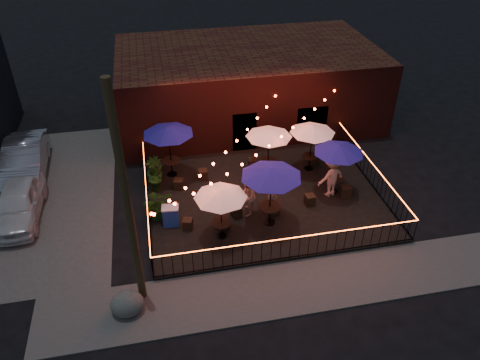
% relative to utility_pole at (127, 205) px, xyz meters
% --- Properties ---
extents(ground, '(110.00, 110.00, 0.00)m').
position_rel_utility_pole_xyz_m(ground, '(5.40, 2.60, -4.00)').
color(ground, black).
rests_on(ground, ground).
extents(patio, '(10.00, 8.00, 0.15)m').
position_rel_utility_pole_xyz_m(patio, '(5.40, 4.60, -3.92)').
color(patio, black).
rests_on(patio, ground).
extents(sidewalk, '(18.00, 2.50, 0.05)m').
position_rel_utility_pole_xyz_m(sidewalk, '(5.40, -0.65, -3.98)').
color(sidewalk, '#474441').
rests_on(sidewalk, ground).
extents(brick_building, '(14.00, 8.00, 4.00)m').
position_rel_utility_pole_xyz_m(brick_building, '(6.40, 12.59, -2.00)').
color(brick_building, '#39130F').
rests_on(brick_building, ground).
extents(utility_pole, '(0.26, 0.26, 8.00)m').
position_rel_utility_pole_xyz_m(utility_pole, '(0.00, 0.00, 0.00)').
color(utility_pole, '#322714').
rests_on(utility_pole, ground).
extents(fence_front, '(10.00, 0.04, 1.04)m').
position_rel_utility_pole_xyz_m(fence_front, '(5.40, 0.60, -3.34)').
color(fence_front, black).
rests_on(fence_front, patio).
extents(fence_left, '(0.04, 8.00, 1.04)m').
position_rel_utility_pole_xyz_m(fence_left, '(0.40, 4.60, -3.34)').
color(fence_left, black).
rests_on(fence_left, patio).
extents(fence_right, '(0.04, 8.00, 1.04)m').
position_rel_utility_pole_xyz_m(fence_right, '(10.40, 4.60, -3.34)').
color(fence_right, black).
rests_on(fence_right, patio).
extents(festoon_lights, '(10.02, 8.72, 1.32)m').
position_rel_utility_pole_xyz_m(festoon_lights, '(4.39, 4.30, -1.48)').
color(festoon_lights, '#FF3315').
rests_on(festoon_lights, ground).
extents(cafe_table_0, '(2.31, 2.31, 2.23)m').
position_rel_utility_pole_xyz_m(cafe_table_0, '(3.15, 2.35, -1.81)').
color(cafe_table_0, black).
rests_on(cafe_table_0, patio).
extents(cafe_table_1, '(2.98, 2.98, 2.55)m').
position_rel_utility_pole_xyz_m(cafe_table_1, '(1.60, 7.11, -1.52)').
color(cafe_table_1, black).
rests_on(cafe_table_1, patio).
extents(cafe_table_2, '(2.69, 2.69, 2.66)m').
position_rel_utility_pole_xyz_m(cafe_table_2, '(5.19, 2.79, -1.42)').
color(cafe_table_2, black).
rests_on(cafe_table_2, patio).
extents(cafe_table_3, '(2.54, 2.54, 2.32)m').
position_rel_utility_pole_xyz_m(cafe_table_3, '(6.02, 6.31, -1.73)').
color(cafe_table_3, black).
rests_on(cafe_table_3, patio).
extents(cafe_table_4, '(2.21, 2.21, 2.36)m').
position_rel_utility_pole_xyz_m(cafe_table_4, '(8.55, 4.33, -1.69)').
color(cafe_table_4, black).
rests_on(cafe_table_4, patio).
extents(cafe_table_5, '(2.49, 2.49, 2.30)m').
position_rel_utility_pole_xyz_m(cafe_table_5, '(8.06, 6.29, -1.75)').
color(cafe_table_5, black).
rests_on(cafe_table_5, patio).
extents(bistro_chair_0, '(0.47, 0.47, 0.44)m').
position_rel_utility_pole_xyz_m(bistro_chair_0, '(1.90, 3.10, -3.63)').
color(bistro_chair_0, black).
rests_on(bistro_chair_0, patio).
extents(bistro_chair_1, '(0.57, 0.57, 0.52)m').
position_rel_utility_pole_xyz_m(bistro_chair_1, '(3.27, 2.85, -3.59)').
color(bistro_chair_1, black).
rests_on(bistro_chair_1, patio).
extents(bistro_chair_2, '(0.49, 0.49, 0.46)m').
position_rel_utility_pole_xyz_m(bistro_chair_2, '(1.81, 5.93, -3.62)').
color(bistro_chair_2, black).
rests_on(bistro_chair_2, patio).
extents(bistro_chair_3, '(0.43, 0.43, 0.48)m').
position_rel_utility_pole_xyz_m(bistro_chair_3, '(2.98, 6.46, -3.61)').
color(bistro_chair_3, black).
rests_on(bistro_chair_3, patio).
extents(bistro_chair_4, '(0.48, 0.48, 0.46)m').
position_rel_utility_pole_xyz_m(bistro_chair_4, '(3.95, 3.46, -3.62)').
color(bistro_chair_4, black).
rests_on(bistro_chair_4, patio).
extents(bistro_chair_5, '(0.45, 0.45, 0.51)m').
position_rel_utility_pole_xyz_m(bistro_chair_5, '(5.54, 3.38, -3.59)').
color(bistro_chair_5, black).
rests_on(bistro_chair_5, patio).
extents(bistro_chair_6, '(0.47, 0.47, 0.52)m').
position_rel_utility_pole_xyz_m(bistro_chair_6, '(5.45, 6.87, -3.59)').
color(bistro_chair_6, black).
rests_on(bistro_chair_6, patio).
extents(bistro_chair_7, '(0.48, 0.48, 0.50)m').
position_rel_utility_pole_xyz_m(bistro_chair_7, '(6.53, 6.34, -3.60)').
color(bistro_chair_7, black).
rests_on(bistro_chair_7, patio).
extents(bistro_chair_8, '(0.42, 0.42, 0.47)m').
position_rel_utility_pole_xyz_m(bistro_chair_8, '(7.20, 3.63, -3.62)').
color(bistro_chair_8, black).
rests_on(bistro_chair_8, patio).
extents(bistro_chair_9, '(0.46, 0.46, 0.51)m').
position_rel_utility_pole_xyz_m(bistro_chair_9, '(8.91, 3.87, -3.60)').
color(bistro_chair_9, black).
rests_on(bistro_chair_9, patio).
extents(bistro_chair_10, '(0.48, 0.48, 0.46)m').
position_rel_utility_pole_xyz_m(bistro_chair_10, '(8.45, 6.71, -3.62)').
color(bistro_chair_10, black).
rests_on(bistro_chair_10, patio).
extents(bistro_chair_11, '(0.45, 0.45, 0.44)m').
position_rel_utility_pole_xyz_m(bistro_chair_11, '(9.83, 7.12, -3.63)').
color(bistro_chair_11, black).
rests_on(bistro_chair_11, patio).
extents(patron_a, '(0.50, 0.68, 1.74)m').
position_rel_utility_pole_xyz_m(patron_a, '(5.51, 3.59, -2.98)').
color(patron_a, tan).
rests_on(patron_a, patio).
extents(patron_b, '(0.92, 1.05, 1.83)m').
position_rel_utility_pole_xyz_m(patron_b, '(4.43, 3.52, -2.94)').
color(patron_b, tan).
rests_on(patron_b, patio).
extents(patron_c, '(1.42, 1.04, 1.97)m').
position_rel_utility_pole_xyz_m(patron_c, '(8.27, 4.12, -2.86)').
color(patron_c, tan).
rests_on(patron_c, patio).
extents(potted_shrub_a, '(1.40, 1.28, 1.33)m').
position_rel_utility_pole_xyz_m(potted_shrub_a, '(0.80, 4.07, -3.18)').
color(potted_shrub_a, '#1B3410').
rests_on(potted_shrub_a, patio).
extents(potted_shrub_b, '(0.88, 0.81, 1.29)m').
position_rel_utility_pole_xyz_m(potted_shrub_b, '(0.86, 6.05, -3.20)').
color(potted_shrub_b, '#10340A').
rests_on(potted_shrub_b, patio).
extents(potted_shrub_c, '(0.92, 0.92, 1.29)m').
position_rel_utility_pole_xyz_m(potted_shrub_c, '(0.80, 6.63, -3.21)').
color(potted_shrub_c, '#12360F').
rests_on(potted_shrub_c, patio).
extents(cooler, '(0.72, 0.55, 0.89)m').
position_rel_utility_pole_xyz_m(cooler, '(1.27, 3.47, -3.40)').
color(cooler, '#2040A7').
rests_on(cooler, patio).
extents(boulder, '(1.06, 0.93, 0.78)m').
position_rel_utility_pole_xyz_m(boulder, '(-0.49, -0.58, -3.61)').
color(boulder, '#464641').
rests_on(boulder, ground).
extents(car_white, '(1.74, 4.26, 1.45)m').
position_rel_utility_pole_xyz_m(car_white, '(-4.82, 5.42, -3.28)').
color(car_white, white).
rests_on(car_white, ground).
extents(car_silver, '(1.93, 4.99, 1.62)m').
position_rel_utility_pole_xyz_m(car_silver, '(-5.06, 8.61, -3.19)').
color(car_silver, '#9D9EA4').
rests_on(car_silver, ground).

